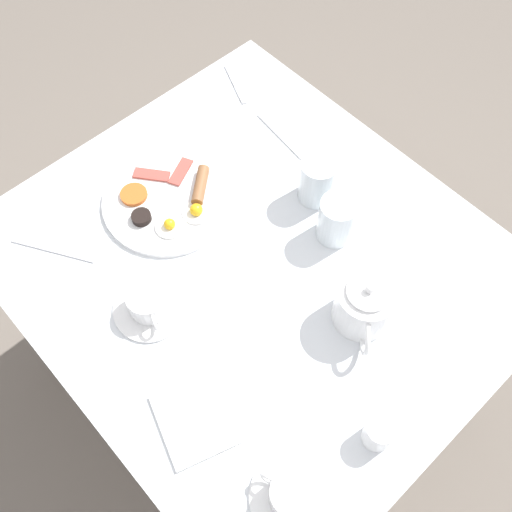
# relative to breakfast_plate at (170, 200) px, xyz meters

# --- Properties ---
(ground_plane) EXTENTS (8.00, 8.00, 0.00)m
(ground_plane) POSITION_rel_breakfast_plate_xyz_m (0.04, -0.25, -0.75)
(ground_plane) COLOR #70665B
(table) EXTENTS (0.94, 1.07, 0.75)m
(table) POSITION_rel_breakfast_plate_xyz_m (0.04, -0.25, -0.08)
(table) COLOR silver
(table) RESTS_ON ground_plane
(breakfast_plate) EXTENTS (0.31, 0.31, 0.04)m
(breakfast_plate) POSITION_rel_breakfast_plate_xyz_m (0.00, 0.00, 0.00)
(breakfast_plate) COLOR white
(breakfast_plate) RESTS_ON table
(teapot_near) EXTENTS (0.16, 0.16, 0.13)m
(teapot_near) POSITION_rel_breakfast_plate_xyz_m (0.11, -0.50, 0.05)
(teapot_near) COLOR white
(teapot_near) RESTS_ON table
(teacup_with_saucer_left) EXTENTS (0.16, 0.16, 0.06)m
(teacup_with_saucer_left) POSITION_rel_breakfast_plate_xyz_m (-0.24, -0.66, 0.02)
(teacup_with_saucer_left) COLOR white
(teacup_with_saucer_left) RESTS_ON table
(teacup_with_saucer_right) EXTENTS (0.16, 0.16, 0.06)m
(teacup_with_saucer_right) POSITION_rel_breakfast_plate_xyz_m (-0.20, -0.19, 0.02)
(teacup_with_saucer_right) COLOR white
(teacup_with_saucer_right) RESTS_ON table
(water_glass_tall) EXTENTS (0.08, 0.08, 0.11)m
(water_glass_tall) POSITION_rel_breakfast_plate_xyz_m (0.26, -0.22, 0.05)
(water_glass_tall) COLOR white
(water_glass_tall) RESTS_ON table
(water_glass_short) EXTENTS (0.08, 0.08, 0.11)m
(water_glass_short) POSITION_rel_breakfast_plate_xyz_m (0.22, -0.32, 0.05)
(water_glass_short) COLOR white
(water_glass_short) RESTS_ON table
(creamer_jug) EXTENTS (0.08, 0.06, 0.06)m
(creamer_jug) POSITION_rel_breakfast_plate_xyz_m (-0.05, -0.69, 0.02)
(creamer_jug) COLOR white
(creamer_jug) RESTS_ON table
(napkin_folded) EXTENTS (0.17, 0.19, 0.01)m
(napkin_folded) POSITION_rel_breakfast_plate_xyz_m (-0.28, -0.43, -0.00)
(napkin_folded) COLOR white
(napkin_folded) RESTS_ON table
(fork_by_plate) EXTENTS (0.03, 0.18, 0.00)m
(fork_by_plate) POSITION_rel_breakfast_plate_xyz_m (0.33, -0.03, -0.01)
(fork_by_plate) COLOR silver
(fork_by_plate) RESTS_ON table
(knife_by_plate) EXTENTS (0.12, 0.18, 0.00)m
(knife_by_plate) POSITION_rel_breakfast_plate_xyz_m (-0.27, 0.07, -0.01)
(knife_by_plate) COLOR silver
(knife_by_plate) RESTS_ON table
(spoon_for_tea) EXTENTS (0.07, 0.14, 0.00)m
(spoon_for_tea) POSITION_rel_breakfast_plate_xyz_m (0.37, 0.18, -0.01)
(spoon_for_tea) COLOR silver
(spoon_for_tea) RESTS_ON table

